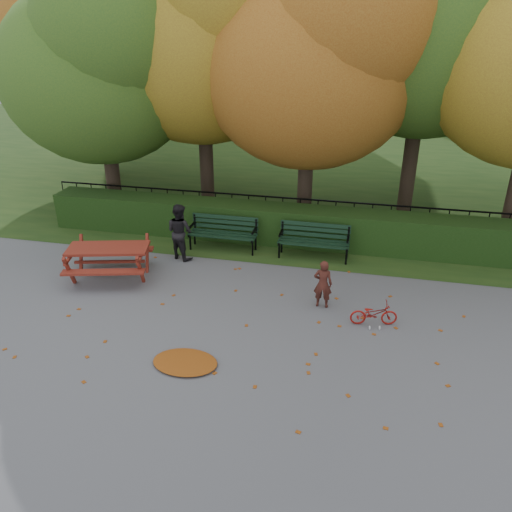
% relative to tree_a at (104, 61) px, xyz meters
% --- Properties ---
extents(ground, '(90.00, 90.00, 0.00)m').
position_rel_tree_a_xyz_m(ground, '(5.19, -5.58, -4.52)').
color(ground, slate).
rests_on(ground, ground).
extents(grass_strip, '(90.00, 90.00, 0.00)m').
position_rel_tree_a_xyz_m(grass_strip, '(5.19, 8.42, -4.52)').
color(grass_strip, '#1C3813').
rests_on(grass_strip, ground).
extents(building_right, '(9.00, 6.00, 12.00)m').
position_rel_tree_a_xyz_m(building_right, '(13.19, 22.42, 1.48)').
color(building_right, '#BEB192').
rests_on(building_right, ground).
extents(hedge, '(13.00, 0.90, 1.00)m').
position_rel_tree_a_xyz_m(hedge, '(5.19, -1.08, -4.02)').
color(hedge, black).
rests_on(hedge, ground).
extents(iron_fence, '(14.00, 0.04, 1.02)m').
position_rel_tree_a_xyz_m(iron_fence, '(5.19, -0.28, -3.98)').
color(iron_fence, black).
rests_on(iron_fence, ground).
extents(tree_a, '(5.88, 5.60, 7.48)m').
position_rel_tree_a_xyz_m(tree_a, '(0.00, 0.00, 0.00)').
color(tree_a, black).
rests_on(tree_a, ground).
extents(tree_b, '(6.72, 6.40, 8.79)m').
position_rel_tree_a_xyz_m(tree_b, '(2.74, 1.17, 0.88)').
color(tree_b, black).
rests_on(tree_b, ground).
extents(tree_c, '(6.30, 6.00, 8.00)m').
position_rel_tree_a_xyz_m(tree_c, '(6.02, 0.38, 0.30)').
color(tree_c, black).
rests_on(tree_c, ground).
extents(tree_d, '(7.14, 6.80, 9.58)m').
position_rel_tree_a_xyz_m(tree_d, '(9.07, 1.65, 1.46)').
color(tree_d, black).
rests_on(tree_d, ground).
extents(tree_f, '(6.93, 6.60, 9.19)m').
position_rel_tree_a_xyz_m(tree_f, '(-1.94, 3.66, 1.17)').
color(tree_f, black).
rests_on(tree_f, ground).
extents(bench_left, '(1.80, 0.57, 0.88)m').
position_rel_tree_a_xyz_m(bench_left, '(3.89, -1.88, -4.00)').
color(bench_left, black).
rests_on(bench_left, ground).
extents(bench_right, '(1.80, 0.57, 0.88)m').
position_rel_tree_a_xyz_m(bench_right, '(6.29, -1.88, -4.00)').
color(bench_right, black).
rests_on(bench_right, ground).
extents(picnic_table, '(2.16, 1.90, 0.90)m').
position_rel_tree_a_xyz_m(picnic_table, '(1.74, -4.08, -3.91)').
color(picnic_table, maroon).
rests_on(picnic_table, ground).
extents(leaf_pile, '(1.39, 1.17, 0.08)m').
position_rel_tree_a_xyz_m(leaf_pile, '(4.60, -6.85, -4.48)').
color(leaf_pile, maroon).
rests_on(leaf_pile, ground).
extents(leaf_scatter, '(9.00, 5.70, 0.01)m').
position_rel_tree_a_xyz_m(leaf_scatter, '(5.19, -5.28, -4.51)').
color(leaf_scatter, maroon).
rests_on(leaf_scatter, ground).
extents(child, '(0.40, 0.26, 1.07)m').
position_rel_tree_a_xyz_m(child, '(6.76, -4.31, -3.98)').
color(child, '#451D16').
rests_on(child, ground).
extents(adult, '(0.86, 0.78, 1.45)m').
position_rel_tree_a_xyz_m(adult, '(2.98, -2.68, -3.80)').
color(adult, black).
rests_on(adult, ground).
extents(bicycle, '(0.98, 0.51, 0.49)m').
position_rel_tree_a_xyz_m(bicycle, '(7.84, -4.79, -4.27)').
color(bicycle, '#9B140E').
rests_on(bicycle, ground).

